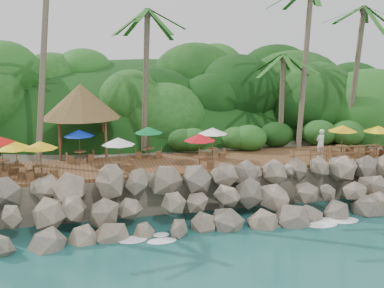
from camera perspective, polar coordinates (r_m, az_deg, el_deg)
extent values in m
plane|color=#19514F|center=(23.37, 3.73, -11.09)|extent=(140.00, 140.00, 0.00)
cube|color=gray|center=(37.94, -3.76, -0.55)|extent=(32.00, 25.20, 2.10)
ellipsoid|color=#143811|center=(45.40, -5.50, 0.07)|extent=(44.80, 28.00, 15.40)
cube|color=brown|center=(28.16, 0.00, -2.39)|extent=(26.00, 5.00, 0.20)
ellipsoid|color=white|center=(22.73, -19.20, -12.33)|extent=(1.20, 0.80, 0.06)
ellipsoid|color=white|center=(22.64, -11.45, -11.99)|extent=(1.20, 0.80, 0.06)
ellipsoid|color=white|center=(22.94, -3.80, -11.45)|extent=(1.20, 0.80, 0.06)
ellipsoid|color=white|center=(23.62, 3.50, -10.75)|extent=(1.20, 0.80, 0.06)
ellipsoid|color=white|center=(24.65, 10.25, -9.94)|extent=(1.20, 0.80, 0.06)
ellipsoid|color=white|center=(25.99, 16.36, -9.09)|extent=(1.20, 0.80, 0.06)
ellipsoid|color=white|center=(27.59, 21.79, -8.25)|extent=(1.20, 0.80, 0.06)
cylinder|color=brown|center=(29.14, -17.91, 11.21)|extent=(1.74, 3.34, 13.29)
cylinder|color=brown|center=(30.39, -5.77, 7.54)|extent=(0.79, 1.15, 9.18)
ellipsoid|color=#23601E|center=(30.42, -5.95, 16.20)|extent=(6.00, 6.00, 2.40)
cylinder|color=brown|center=(32.89, 11.09, 5.23)|extent=(0.63, 0.86, 6.39)
ellipsoid|color=#23601E|center=(32.71, 11.31, 10.78)|extent=(6.00, 6.00, 2.40)
cylinder|color=brown|center=(32.63, 13.82, 9.23)|extent=(1.67, 1.92, 11.01)
cylinder|color=brown|center=(34.92, 19.61, 7.78)|extent=(0.44, 1.21, 9.58)
ellipsoid|color=#23601E|center=(34.99, 20.15, 15.62)|extent=(6.00, 6.00, 2.40)
cylinder|color=brown|center=(29.34, -16.09, 0.32)|extent=(0.16, 0.16, 2.40)
cylinder|color=brown|center=(29.38, -10.63, 0.59)|extent=(0.16, 0.16, 2.40)
cylinder|color=brown|center=(32.10, -15.97, 1.26)|extent=(0.16, 0.16, 2.40)
cylinder|color=brown|center=(32.13, -10.97, 1.50)|extent=(0.16, 0.16, 2.40)
cone|color=brown|center=(30.38, -13.62, 5.21)|extent=(5.03, 5.03, 2.20)
cylinder|color=brown|center=(25.77, -9.02, -2.88)|extent=(0.07, 0.07, 0.65)
cylinder|color=brown|center=(25.69, -9.05, -2.16)|extent=(0.74, 0.74, 0.04)
cylinder|color=brown|center=(25.62, -9.07, -1.49)|extent=(0.04, 0.04, 1.94)
cone|color=silver|center=(25.45, -9.13, 0.35)|extent=(1.85, 1.85, 0.40)
cube|color=brown|center=(25.54, -10.25, -3.34)|extent=(0.48, 0.48, 0.41)
cube|color=brown|center=(26.08, -7.81, -2.95)|extent=(0.48, 0.48, 0.41)
cylinder|color=brown|center=(26.10, -20.81, -3.32)|extent=(0.07, 0.07, 0.65)
cylinder|color=brown|center=(26.02, -20.86, -2.61)|extent=(0.74, 0.74, 0.04)
cylinder|color=brown|center=(25.95, -20.91, -1.95)|extent=(0.04, 0.04, 1.94)
cone|color=yellow|center=(25.78, -21.04, -0.13)|extent=(1.85, 1.85, 0.40)
cube|color=brown|center=(26.23, -22.12, -3.63)|extent=(0.38, 0.38, 0.41)
cube|color=brown|center=(26.05, -19.45, -3.54)|extent=(0.38, 0.38, 0.41)
cylinder|color=brown|center=(31.12, 18.02, -0.82)|extent=(0.07, 0.07, 0.65)
cylinder|color=brown|center=(31.05, 18.06, -0.22)|extent=(0.74, 0.74, 0.04)
cylinder|color=brown|center=(30.99, 18.09, 0.34)|extent=(0.04, 0.04, 1.94)
cone|color=yellow|center=(30.85, 18.19, 1.87)|extent=(1.85, 1.85, 0.40)
cube|color=brown|center=(30.81, 17.05, -1.11)|extent=(0.38, 0.38, 0.41)
cube|color=brown|center=(31.48, 18.95, -0.97)|extent=(0.38, 0.38, 0.41)
cylinder|color=brown|center=(28.79, -13.70, -1.55)|extent=(0.07, 0.07, 0.65)
cylinder|color=brown|center=(28.72, -13.73, -0.90)|extent=(0.74, 0.74, 0.04)
cylinder|color=brown|center=(28.65, -13.76, -0.29)|extent=(0.04, 0.04, 1.94)
cone|color=#0D2CB0|center=(28.50, -13.84, 1.35)|extent=(1.85, 1.85, 0.40)
cube|color=brown|center=(28.68, -14.88, -1.91)|extent=(0.45, 0.45, 0.41)
cube|color=brown|center=(28.97, -12.51, -1.66)|extent=(0.45, 0.45, 0.41)
cylinder|color=brown|center=(31.70, 21.91, -0.87)|extent=(0.07, 0.07, 0.65)
cylinder|color=brown|center=(31.64, 21.95, -0.28)|extent=(0.74, 0.74, 0.04)
cylinder|color=brown|center=(31.58, 22.00, 0.27)|extent=(0.04, 0.04, 1.94)
cone|color=yellow|center=(31.44, 22.11, 1.77)|extent=(1.85, 1.85, 0.40)
cube|color=brown|center=(31.28, 21.12, -1.20)|extent=(0.43, 0.43, 0.41)
cube|color=brown|center=(32.18, 22.64, -0.98)|extent=(0.43, 0.43, 0.41)
cylinder|color=brown|center=(29.12, -5.38, -1.12)|extent=(0.07, 0.07, 0.65)
cylinder|color=brown|center=(29.05, -5.39, -0.47)|extent=(0.74, 0.74, 0.04)
cylinder|color=brown|center=(28.99, -5.40, 0.12)|extent=(0.04, 0.04, 1.94)
cone|color=#0B682E|center=(28.83, -5.44, 1.76)|extent=(1.85, 1.85, 0.40)
cube|color=brown|center=(29.18, -6.59, -1.37)|extent=(0.44, 0.44, 0.41)
cube|color=brown|center=(29.13, -4.16, -1.34)|extent=(0.44, 0.44, 0.41)
cylinder|color=brown|center=(28.72, 2.53, -1.26)|extent=(0.07, 0.07, 0.65)
cylinder|color=brown|center=(28.64, 2.53, -0.60)|extent=(0.74, 0.74, 0.04)
cylinder|color=brown|center=(28.58, 2.54, 0.00)|extent=(0.04, 0.04, 1.94)
cone|color=white|center=(28.43, 2.55, 1.66)|extent=(1.85, 1.85, 0.40)
cube|color=brown|center=(28.58, 1.34, -1.56)|extent=(0.38, 0.38, 0.41)
cube|color=brown|center=(28.92, 3.70, -1.43)|extent=(0.38, 0.38, 0.41)
cylinder|color=brown|center=(27.77, -22.37, -2.57)|extent=(0.07, 0.07, 0.65)
cylinder|color=brown|center=(27.70, -22.43, -1.90)|extent=(0.74, 0.74, 0.04)
cylinder|color=brown|center=(27.63, -22.47, -1.28)|extent=(0.04, 0.04, 1.94)
cone|color=#BB0F0B|center=(27.47, -22.61, 0.43)|extent=(1.85, 1.85, 0.40)
cube|color=brown|center=(27.52, -21.21, -2.87)|extent=(0.47, 0.47, 0.41)
cylinder|color=brown|center=(25.75, -18.14, -3.34)|extent=(0.07, 0.07, 0.65)
cylinder|color=brown|center=(25.66, -18.18, -2.61)|extent=(0.74, 0.74, 0.04)
cylinder|color=brown|center=(25.59, -18.22, -1.94)|extent=(0.04, 0.04, 1.94)
cone|color=gold|center=(25.42, -18.34, -0.11)|extent=(1.85, 1.85, 0.40)
cube|color=brown|center=(25.72, -19.48, -3.73)|extent=(0.43, 0.43, 0.41)
cube|color=brown|center=(25.85, -16.76, -3.48)|extent=(0.43, 0.43, 0.41)
cylinder|color=brown|center=(26.57, 0.95, -2.30)|extent=(0.07, 0.07, 0.65)
cylinder|color=brown|center=(26.49, 0.95, -1.60)|extent=(0.74, 0.74, 0.04)
cylinder|color=brown|center=(26.42, 0.95, -0.94)|extent=(0.04, 0.04, 1.94)
cone|color=red|center=(26.26, 0.96, 0.84)|extent=(1.85, 1.85, 0.40)
cube|color=brown|center=(26.58, -0.38, -2.57)|extent=(0.44, 0.44, 0.41)
cube|color=brown|center=(26.64, 2.27, -2.54)|extent=(0.44, 0.44, 0.41)
cylinder|color=brown|center=(27.82, 12.49, -1.57)|extent=(0.10, 0.10, 1.00)
cylinder|color=brown|center=(28.33, 14.48, -1.44)|extent=(0.10, 0.10, 1.00)
cylinder|color=brown|center=(28.87, 16.39, -1.30)|extent=(0.10, 0.10, 1.00)
cylinder|color=brown|center=(29.44, 18.24, -1.17)|extent=(0.10, 0.10, 1.00)
cylinder|color=brown|center=(30.04, 20.01, -1.04)|extent=(0.10, 0.10, 1.00)
cylinder|color=brown|center=(30.67, 21.71, -0.92)|extent=(0.10, 0.10, 1.00)
cube|color=brown|center=(29.06, 17.38, -0.37)|extent=(6.10, 0.06, 0.06)
cube|color=brown|center=(29.14, 17.33, -1.14)|extent=(6.10, 0.06, 0.06)
imported|color=silver|center=(30.29, 15.67, 0.10)|extent=(0.73, 0.56, 1.80)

